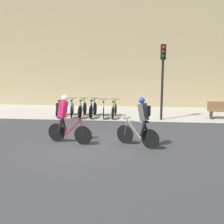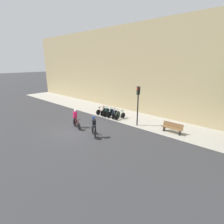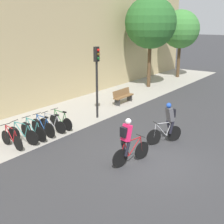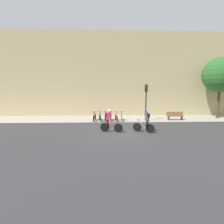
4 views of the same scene
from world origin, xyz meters
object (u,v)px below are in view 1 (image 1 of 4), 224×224
object	(u,v)px
parked_bike_3	(93,109)
traffic_light_pole	(163,68)
cyclist_pink	(65,118)
parked_bike_0	(62,109)
parked_bike_5	(114,110)
parked_bike_2	(82,109)
parked_bike_1	(72,109)
cyclist_grey	(142,121)
parked_bike_4	(104,110)

from	to	relation	value
parked_bike_3	traffic_light_pole	world-z (taller)	traffic_light_pole
cyclist_pink	parked_bike_0	xyz separation A→B (m)	(-1.47, 4.79, -0.56)
parked_bike_0	parked_bike_5	xyz separation A→B (m)	(2.88, 0.00, 0.00)
parked_bike_2	traffic_light_pole	world-z (taller)	traffic_light_pole
traffic_light_pole	parked_bike_1	bearing A→B (deg)	175.89
parked_bike_1	traffic_light_pole	xyz separation A→B (m)	(4.78, -0.34, 2.23)
parked_bike_0	parked_bike_2	xyz separation A→B (m)	(1.15, 0.00, 0.02)
cyclist_grey	traffic_light_pole	bearing A→B (deg)	77.33
cyclist_grey	traffic_light_pole	distance (m)	5.09
cyclist_pink	parked_bike_1	distance (m)	4.90
traffic_light_pole	parked_bike_3	bearing A→B (deg)	174.58
cyclist_pink	parked_bike_1	size ratio (longest dim) A/B	1.07
traffic_light_pole	parked_bike_5	bearing A→B (deg)	172.11
parked_bike_0	traffic_light_pole	bearing A→B (deg)	-3.66
parked_bike_0	parked_bike_4	world-z (taller)	parked_bike_0
parked_bike_2	parked_bike_3	distance (m)	0.58
parked_bike_2	parked_bike_5	world-z (taller)	parked_bike_2
cyclist_pink	parked_bike_4	bearing A→B (deg)	80.11
parked_bike_0	parked_bike_2	size ratio (longest dim) A/B	0.91
cyclist_grey	parked_bike_2	world-z (taller)	cyclist_grey
cyclist_pink	parked_bike_5	bearing A→B (deg)	73.61
traffic_light_pole	parked_bike_4	bearing A→B (deg)	173.59
parked_bike_0	traffic_light_pole	size ratio (longest dim) A/B	0.42
parked_bike_0	parked_bike_2	distance (m)	1.15
cyclist_pink	parked_bike_5	distance (m)	5.02
parked_bike_4	parked_bike_1	bearing A→B (deg)	179.98
parked_bike_3	parked_bike_4	world-z (taller)	parked_bike_3
cyclist_grey	parked_bike_3	xyz separation A→B (m)	(-2.58, 5.03, -0.53)
parked_bike_0	parked_bike_2	world-z (taller)	parked_bike_2
parked_bike_4	traffic_light_pole	distance (m)	3.81
parked_bike_2	parked_bike_3	xyz separation A→B (m)	(0.58, 0.00, 0.00)
parked_bike_3	traffic_light_pole	size ratio (longest dim) A/B	0.44
cyclist_pink	traffic_light_pole	size ratio (longest dim) A/B	0.47
parked_bike_2	parked_bike_3	bearing A→B (deg)	0.12
parked_bike_5	parked_bike_2	bearing A→B (deg)	180.00
cyclist_grey	traffic_light_pole	xyz separation A→B (m)	(1.05, 4.69, 1.69)
parked_bike_2	cyclist_grey	bearing A→B (deg)	-57.93
parked_bike_5	traffic_light_pole	xyz separation A→B (m)	(2.48, -0.34, 2.24)
parked_bike_5	traffic_light_pole	bearing A→B (deg)	-7.89
parked_bike_0	parked_bike_4	xyz separation A→B (m)	(2.31, -0.00, -0.01)
cyclist_grey	parked_bike_4	xyz separation A→B (m)	(-2.00, 5.03, -0.56)
parked_bike_0	parked_bike_5	size ratio (longest dim) A/B	0.99
parked_bike_3	parked_bike_1	bearing A→B (deg)	-179.95
parked_bike_3	traffic_light_pole	xyz separation A→B (m)	(3.63, -0.34, 2.22)
cyclist_pink	traffic_light_pole	distance (m)	6.14
parked_bike_1	cyclist_grey	bearing A→B (deg)	-53.47
parked_bike_1	traffic_light_pole	size ratio (longest dim) A/B	0.44
parked_bike_1	parked_bike_4	size ratio (longest dim) A/B	1.05
parked_bike_4	parked_bike_5	xyz separation A→B (m)	(0.57, 0.00, 0.01)
parked_bike_0	parked_bike_3	world-z (taller)	parked_bike_3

